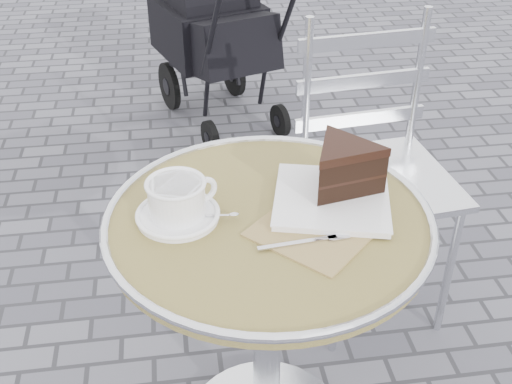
{
  "coord_description": "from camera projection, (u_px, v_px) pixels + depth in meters",
  "views": [
    {
      "loc": [
        -0.19,
        -1.1,
        1.54
      ],
      "look_at": [
        -0.02,
        0.03,
        0.78
      ],
      "focal_mm": 45.0,
      "sensor_mm": 36.0,
      "label": 1
    }
  ],
  "objects": [
    {
      "name": "baby_stroller",
      "position": [
        216.0,
        40.0,
        3.15
      ],
      "size": [
        0.66,
        0.97,
        0.93
      ],
      "rotation": [
        0.0,
        0.0,
        0.33
      ],
      "color": "black",
      "rests_on": "ground"
    },
    {
      "name": "cafe_table",
      "position": [
        268.0,
        275.0,
        1.47
      ],
      "size": [
        0.72,
        0.72,
        0.74
      ],
      "color": "silver",
      "rests_on": "ground"
    },
    {
      "name": "bistro_chair",
      "position": [
        369.0,
        136.0,
        1.97
      ],
      "size": [
        0.47,
        0.47,
        0.96
      ],
      "rotation": [
        0.0,
        0.0,
        0.1
      ],
      "color": "silver",
      "rests_on": "ground"
    },
    {
      "name": "cappuccino_set",
      "position": [
        178.0,
        202.0,
        1.36
      ],
      "size": [
        0.21,
        0.18,
        0.09
      ],
      "rotation": [
        0.0,
        0.0,
        0.41
      ],
      "color": "white",
      "rests_on": "cafe_table"
    },
    {
      "name": "cake_plate_set",
      "position": [
        341.0,
        175.0,
        1.41
      ],
      "size": [
        0.37,
        0.4,
        0.13
      ],
      "rotation": [
        0.0,
        0.0,
        -0.25
      ],
      "color": "#957852",
      "rests_on": "cafe_table"
    }
  ]
}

